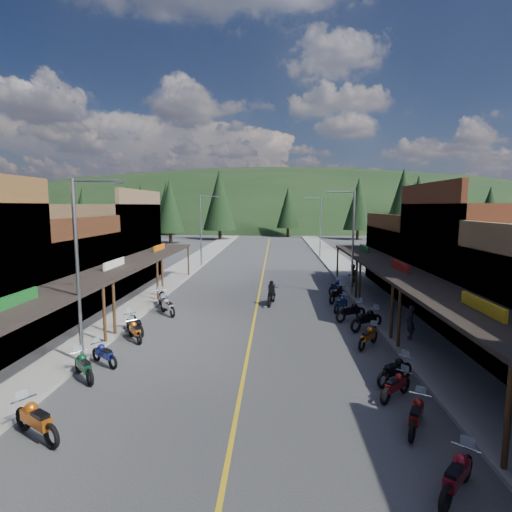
# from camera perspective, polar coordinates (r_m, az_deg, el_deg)

# --- Properties ---
(ground) EXTENTS (220.00, 220.00, 0.00)m
(ground) POSITION_cam_1_polar(r_m,az_deg,el_deg) (23.32, -0.43, -9.96)
(ground) COLOR #38383A
(ground) RESTS_ON ground
(centerline) EXTENTS (0.15, 90.00, 0.01)m
(centerline) POSITION_cam_1_polar(r_m,az_deg,el_deg) (42.82, 1.08, -2.03)
(centerline) COLOR gold
(centerline) RESTS_ON ground
(sidewalk_west) EXTENTS (3.40, 94.00, 0.15)m
(sidewalk_west) POSITION_cam_1_polar(r_m,az_deg,el_deg) (43.93, -10.34, -1.82)
(sidewalk_west) COLOR gray
(sidewalk_west) RESTS_ON ground
(sidewalk_east) EXTENTS (3.40, 94.00, 0.15)m
(sidewalk_east) POSITION_cam_1_polar(r_m,az_deg,el_deg) (43.43, 12.64, -1.98)
(sidewalk_east) COLOR gray
(sidewalk_east) RESTS_ON ground
(shop_west_2) EXTENTS (10.90, 9.00, 6.20)m
(shop_west_2) POSITION_cam_1_polar(r_m,az_deg,el_deg) (28.60, -28.94, -2.45)
(shop_west_2) COLOR #3F2111
(shop_west_2) RESTS_ON ground
(shop_west_3) EXTENTS (10.90, 10.20, 8.20)m
(shop_west_3) POSITION_cam_1_polar(r_m,az_deg,el_deg) (36.92, -21.27, 1.49)
(shop_west_3) COLOR brown
(shop_west_3) RESTS_ON ground
(shop_east_2) EXTENTS (10.90, 9.00, 8.20)m
(shop_east_2) POSITION_cam_1_polar(r_m,az_deg,el_deg) (27.23, 30.16, -0.87)
(shop_east_2) COLOR #562B19
(shop_east_2) RESTS_ON ground
(shop_east_3) EXTENTS (10.90, 10.20, 6.20)m
(shop_east_3) POSITION_cam_1_polar(r_m,az_deg,el_deg) (36.06, 23.05, -0.30)
(shop_east_3) COLOR #4C2D16
(shop_east_3) RESTS_ON ground
(streetlight_0) EXTENTS (2.16, 0.18, 8.00)m
(streetlight_0) POSITION_cam_1_polar(r_m,az_deg,el_deg) (18.36, -23.79, -1.00)
(streetlight_0) COLOR gray
(streetlight_0) RESTS_ON ground
(streetlight_1) EXTENTS (2.16, 0.18, 8.00)m
(streetlight_1) POSITION_cam_1_polar(r_m,az_deg,el_deg) (45.07, -7.72, 4.07)
(streetlight_1) COLOR gray
(streetlight_1) RESTS_ON ground
(streetlight_2) EXTENTS (2.16, 0.18, 8.00)m
(streetlight_2) POSITION_cam_1_polar(r_m,az_deg,el_deg) (30.87, 13.43, 2.51)
(streetlight_2) COLOR gray
(streetlight_2) RESTS_ON ground
(streetlight_3) EXTENTS (2.16, 0.18, 8.00)m
(streetlight_3) POSITION_cam_1_polar(r_m,az_deg,el_deg) (52.61, 9.04, 4.49)
(streetlight_3) COLOR gray
(streetlight_3) RESTS_ON ground
(ridge_hill) EXTENTS (310.00, 140.00, 60.00)m
(ridge_hill) POSITION_cam_1_polar(r_m,az_deg,el_deg) (157.40, 2.34, 4.71)
(ridge_hill) COLOR black
(ridge_hill) RESTS_ON ground
(pine_0) EXTENTS (5.04, 5.04, 11.00)m
(pine_0) POSITION_cam_1_polar(r_m,az_deg,el_deg) (93.81, -23.45, 6.39)
(pine_0) COLOR black
(pine_0) RESTS_ON ground
(pine_1) EXTENTS (5.88, 5.88, 12.50)m
(pine_1) POSITION_cam_1_polar(r_m,az_deg,el_deg) (95.64, -12.62, 7.26)
(pine_1) COLOR black
(pine_1) RESTS_ON ground
(pine_2) EXTENTS (6.72, 6.72, 14.00)m
(pine_2) POSITION_cam_1_polar(r_m,az_deg,el_deg) (81.04, -5.24, 7.98)
(pine_2) COLOR black
(pine_2) RESTS_ON ground
(pine_3) EXTENTS (5.04, 5.04, 11.00)m
(pine_3) POSITION_cam_1_polar(r_m,az_deg,el_deg) (88.29, 4.61, 6.94)
(pine_3) COLOR black
(pine_3) RESTS_ON ground
(pine_4) EXTENTS (5.88, 5.88, 12.50)m
(pine_4) POSITION_cam_1_polar(r_m,az_deg,el_deg) (83.93, 14.42, 7.24)
(pine_4) COLOR black
(pine_4) RESTS_ON ground
(pine_5) EXTENTS (6.72, 6.72, 14.00)m
(pine_5) POSITION_cam_1_polar(r_m,az_deg,el_deg) (99.78, 22.14, 7.33)
(pine_5) COLOR black
(pine_5) RESTS_ON ground
(pine_6) EXTENTS (5.04, 5.04, 11.00)m
(pine_6) POSITION_cam_1_polar(r_m,az_deg,el_deg) (97.16, 30.40, 6.00)
(pine_6) COLOR black
(pine_6) RESTS_ON ground
(pine_7) EXTENTS (5.88, 5.88, 12.50)m
(pine_7) POSITION_cam_1_polar(r_m,az_deg,el_deg) (103.72, -16.03, 7.14)
(pine_7) COLOR black
(pine_7) RESTS_ON ground
(pine_8) EXTENTS (4.48, 4.48, 10.00)m
(pine_8) POSITION_cam_1_polar(r_m,az_deg,el_deg) (66.45, -17.79, 6.10)
(pine_8) COLOR black
(pine_8) RESTS_ON ground
(pine_9) EXTENTS (4.93, 4.93, 10.80)m
(pine_9) POSITION_cam_1_polar(r_m,az_deg,el_deg) (70.99, 21.62, 6.31)
(pine_9) COLOR black
(pine_9) RESTS_ON ground
(pine_10) EXTENTS (5.38, 5.38, 11.60)m
(pine_10) POSITION_cam_1_polar(r_m,az_deg,el_deg) (74.77, -12.22, 6.98)
(pine_10) COLOR black
(pine_10) RESTS_ON ground
(pine_11) EXTENTS (5.82, 5.82, 12.40)m
(pine_11) POSITION_cam_1_polar(r_m,az_deg,el_deg) (63.09, 20.24, 7.05)
(pine_11) COLOR black
(pine_11) RESTS_ON ground
(bike_west_3) EXTENTS (2.34, 1.85, 1.31)m
(bike_west_3) POSITION_cam_1_polar(r_m,az_deg,el_deg) (14.27, -28.92, -19.66)
(bike_west_3) COLOR #B94F0D
(bike_west_3) RESTS_ON ground
(bike_west_4) EXTENTS (1.92, 2.01, 1.19)m
(bike_west_4) POSITION_cam_1_polar(r_m,az_deg,el_deg) (17.78, -23.40, -14.13)
(bike_west_4) COLOR #0D4123
(bike_west_4) RESTS_ON ground
(bike_west_5) EXTENTS (1.90, 1.66, 1.09)m
(bike_west_5) POSITION_cam_1_polar(r_m,az_deg,el_deg) (18.94, -20.88, -12.85)
(bike_west_5) COLOR navy
(bike_west_5) RESTS_ON ground
(bike_west_6) EXTENTS (1.69, 1.98, 1.13)m
(bike_west_6) POSITION_cam_1_polar(r_m,az_deg,el_deg) (21.66, -16.91, -10.08)
(bike_west_6) COLOR #C0540D
(bike_west_6) RESTS_ON ground
(bike_west_7) EXTENTS (1.99, 2.13, 1.25)m
(bike_west_7) POSITION_cam_1_polar(r_m,az_deg,el_deg) (22.65, -16.96, -9.16)
(bike_west_7) COLOR black
(bike_west_7) RESTS_ON ground
(bike_west_8) EXTENTS (1.85, 2.12, 1.22)m
(bike_west_8) POSITION_cam_1_polar(r_m,az_deg,el_deg) (26.06, -12.51, -6.90)
(bike_west_8) COLOR #A1A3A7
(bike_west_8) RESTS_ON ground
(bike_west_9) EXTENTS (1.80, 2.37, 1.31)m
(bike_west_9) POSITION_cam_1_polar(r_m,az_deg,el_deg) (27.85, -13.13, -5.91)
(bike_west_9) COLOR black
(bike_west_9) RESTS_ON ground
(bike_east_2) EXTENTS (1.88, 2.02, 1.18)m
(bike_east_2) POSITION_cam_1_polar(r_m,az_deg,el_deg) (11.76, 26.79, -25.99)
(bike_east_2) COLOR maroon
(bike_east_2) RESTS_ON ground
(bike_east_3) EXTENTS (1.53, 2.08, 1.14)m
(bike_east_3) POSITION_cam_1_polar(r_m,az_deg,el_deg) (14.03, 21.95, -20.11)
(bike_east_3) COLOR maroon
(bike_east_3) RESTS_ON ground
(bike_east_4) EXTENTS (1.77, 1.74, 1.06)m
(bike_east_4) POSITION_cam_1_polar(r_m,az_deg,el_deg) (15.80, 19.32, -16.94)
(bike_east_4) COLOR maroon
(bike_east_4) RESTS_ON ground
(bike_east_5) EXTENTS (2.01, 1.79, 1.16)m
(bike_east_5) POSITION_cam_1_polar(r_m,az_deg,el_deg) (16.98, 19.25, -15.01)
(bike_east_5) COLOR black
(bike_east_5) RESTS_ON ground
(bike_east_6) EXTENTS (1.73, 2.03, 1.16)m
(bike_east_6) POSITION_cam_1_polar(r_m,az_deg,el_deg) (20.61, 15.74, -10.90)
(bike_east_6) COLOR #CA5B0E
(bike_east_6) RESTS_ON ground
(bike_east_7) EXTENTS (2.36, 1.98, 1.34)m
(bike_east_7) POSITION_cam_1_polar(r_m,az_deg,el_deg) (23.24, 15.52, -8.58)
(bike_east_7) COLOR black
(bike_east_7) RESTS_ON ground
(bike_east_8) EXTENTS (2.27, 1.83, 1.27)m
(bike_east_8) POSITION_cam_1_polar(r_m,az_deg,el_deg) (24.79, 13.41, -7.59)
(bike_east_8) COLOR black
(bike_east_8) RESTS_ON ground
(bike_east_9) EXTENTS (1.65, 2.14, 1.19)m
(bike_east_9) POSITION_cam_1_polar(r_m,az_deg,el_deg) (26.79, 12.03, -6.53)
(bike_east_9) COLOR navy
(bike_east_9) RESTS_ON ground
(bike_east_10) EXTENTS (1.90, 2.36, 1.32)m
(bike_east_10) POSITION_cam_1_polar(r_m,az_deg,el_deg) (29.25, 11.51, -5.22)
(bike_east_10) COLOR black
(bike_east_10) RESTS_ON ground
(bike_east_11) EXTENTS (1.86, 2.31, 1.29)m
(bike_east_11) POSITION_cam_1_polar(r_m,az_deg,el_deg) (31.91, 11.32, -4.21)
(bike_east_11) COLOR navy
(bike_east_11) RESTS_ON ground
(rider_on_bike) EXTENTS (1.14, 2.43, 1.78)m
(rider_on_bike) POSITION_cam_1_polar(r_m,az_deg,el_deg) (27.93, 2.23, -5.56)
(rider_on_bike) COLOR black
(rider_on_bike) RESTS_ON ground
(pedestrian_east_a) EXTENTS (0.49, 0.69, 1.77)m
(pedestrian_east_a) POSITION_cam_1_polar(r_m,az_deg,el_deg) (21.91, 21.18, -8.77)
(pedestrian_east_a) COLOR #272030
(pedestrian_east_a) RESTS_ON sidewalk_east
(pedestrian_east_b) EXTENTS (1.07, 0.99, 1.92)m
(pedestrian_east_b) POSITION_cam_1_polar(r_m,az_deg,el_deg) (34.16, 13.57, -2.72)
(pedestrian_east_b) COLOR #4C4130
(pedestrian_east_b) RESTS_ON sidewalk_east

